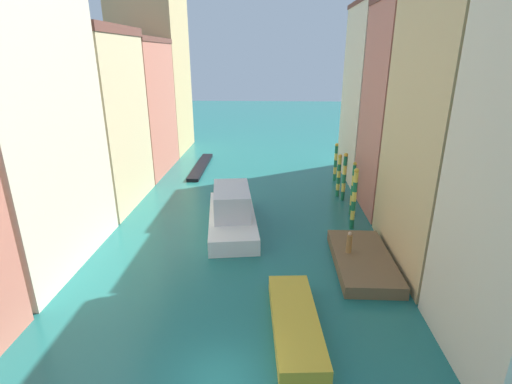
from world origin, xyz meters
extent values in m
plane|color=#1E6B66|center=(0.00, 24.50, 0.00)|extent=(154.00, 154.00, 0.00)
cube|color=beige|center=(-14.03, 9.49, 8.42)|extent=(7.92, 10.91, 16.84)
cube|color=beige|center=(-14.03, 20.08, 7.18)|extent=(7.92, 9.57, 14.36)
cube|color=brown|center=(-14.03, 20.08, 14.72)|extent=(8.08, 9.76, 0.72)
cube|color=#C6705B|center=(-14.03, 30.40, 7.02)|extent=(7.92, 10.59, 14.04)
cube|color=brown|center=(-14.03, 30.40, 14.30)|extent=(8.08, 10.80, 0.51)
cube|color=#DBB77A|center=(-14.03, 40.81, 10.63)|extent=(7.92, 9.95, 21.26)
cube|color=#DBB77A|center=(14.03, 10.75, 8.80)|extent=(7.92, 10.03, 17.61)
cube|color=#C6705B|center=(14.03, 19.98, 8.34)|extent=(7.92, 7.72, 16.69)
cube|color=beige|center=(14.03, 29.10, 8.70)|extent=(7.92, 9.73, 17.41)
cube|color=brown|center=(14.03, 29.10, 17.62)|extent=(8.08, 9.93, 0.42)
cube|color=brown|center=(8.00, 9.71, 0.38)|extent=(3.53, 7.37, 0.76)
cylinder|color=olive|center=(7.13, 10.09, 1.36)|extent=(0.36, 0.36, 1.20)
sphere|color=tan|center=(7.13, 10.09, 2.09)|extent=(0.26, 0.26, 0.26)
cylinder|color=#197247|center=(8.38, 15.40, 0.38)|extent=(0.33, 0.33, 0.76)
cylinder|color=#E5D14C|center=(8.38, 15.40, 1.15)|extent=(0.33, 0.33, 0.76)
cylinder|color=#197247|center=(8.38, 15.40, 1.91)|extent=(0.33, 0.33, 0.76)
cylinder|color=#E5D14C|center=(8.38, 15.40, 2.67)|extent=(0.33, 0.33, 0.76)
cylinder|color=#197247|center=(8.38, 15.40, 3.44)|extent=(0.33, 0.33, 0.76)
cylinder|color=#E5D14C|center=(8.38, 15.40, 4.20)|extent=(0.33, 0.33, 0.76)
sphere|color=gold|center=(8.38, 15.40, 4.72)|extent=(0.37, 0.37, 0.37)
cylinder|color=#197247|center=(8.81, 18.15, 0.44)|extent=(0.27, 0.27, 0.87)
cylinder|color=#E5D14C|center=(8.81, 18.15, 1.31)|extent=(0.27, 0.27, 0.87)
cylinder|color=#197247|center=(8.81, 18.15, 2.19)|extent=(0.27, 0.27, 0.87)
cylinder|color=#E5D14C|center=(8.81, 18.15, 3.06)|extent=(0.27, 0.27, 0.87)
cylinder|color=#197247|center=(8.81, 18.15, 3.94)|extent=(0.27, 0.27, 0.87)
sphere|color=gold|center=(8.81, 18.15, 4.48)|extent=(0.30, 0.30, 0.30)
cylinder|color=#197247|center=(8.71, 21.60, 0.42)|extent=(0.35, 0.35, 0.84)
cylinder|color=#E5D14C|center=(8.71, 21.60, 1.26)|extent=(0.35, 0.35, 0.84)
cylinder|color=#197247|center=(8.71, 21.60, 2.11)|extent=(0.35, 0.35, 0.84)
cylinder|color=#E5D14C|center=(8.71, 21.60, 2.95)|extent=(0.35, 0.35, 0.84)
cylinder|color=#197247|center=(8.71, 21.60, 3.79)|extent=(0.35, 0.35, 0.84)
sphere|color=gold|center=(8.71, 21.60, 4.35)|extent=(0.38, 0.38, 0.38)
cylinder|color=#197247|center=(8.38, 22.62, 0.32)|extent=(0.34, 0.34, 0.64)
cylinder|color=#E5D14C|center=(8.38, 22.62, 0.96)|extent=(0.34, 0.34, 0.64)
cylinder|color=#197247|center=(8.38, 22.62, 1.59)|extent=(0.34, 0.34, 0.64)
cylinder|color=#E5D14C|center=(8.38, 22.62, 2.23)|extent=(0.34, 0.34, 0.64)
cylinder|color=#197247|center=(8.38, 22.62, 2.87)|extent=(0.34, 0.34, 0.64)
cylinder|color=#E5D14C|center=(8.38, 22.62, 3.51)|extent=(0.34, 0.34, 0.64)
sphere|color=gold|center=(8.38, 22.62, 3.96)|extent=(0.38, 0.38, 0.38)
cylinder|color=#197247|center=(8.82, 27.49, 0.38)|extent=(0.33, 0.33, 0.76)
cylinder|color=#E5D14C|center=(8.82, 27.49, 1.14)|extent=(0.33, 0.33, 0.76)
cylinder|color=#197247|center=(8.82, 27.49, 1.90)|extent=(0.33, 0.33, 0.76)
cylinder|color=#E5D14C|center=(8.82, 27.49, 2.66)|extent=(0.33, 0.33, 0.76)
cylinder|color=#197247|center=(8.82, 27.49, 3.42)|extent=(0.33, 0.33, 0.76)
sphere|color=gold|center=(8.82, 27.49, 3.93)|extent=(0.37, 0.37, 0.37)
cube|color=white|center=(-1.00, 15.22, 0.59)|extent=(4.78, 10.12, 1.19)
cube|color=silver|center=(-1.00, 15.22, 2.22)|extent=(3.31, 5.14, 2.06)
cube|color=black|center=(-6.50, 31.68, 0.18)|extent=(1.42, 10.94, 0.37)
cube|color=gold|center=(3.35, 3.36, 0.44)|extent=(2.69, 7.27, 0.87)
camera|label=1|loc=(2.11, -12.21, 12.89)|focal=26.84mm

